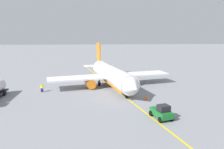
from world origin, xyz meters
TOP-DOWN VIEW (x-y plane):
  - ground_plane at (0.00, 0.00)m, footprint 400.00×400.00m
  - airplane at (-0.44, -0.11)m, footprint 28.96×29.63m
  - pushback_tug at (19.19, 5.97)m, footprint 4.00×3.12m
  - refueling_worker at (3.21, -15.49)m, footprint 0.47×0.59m
  - safety_cone_nose at (10.20, 5.64)m, footprint 0.59×0.59m
  - safety_cone_wingtip at (10.38, 5.87)m, footprint 0.51×0.51m
  - taxi_line_marking at (0.00, 0.00)m, footprint 73.64×18.25m

SIDE VIEW (x-z plane):
  - ground_plane at x=0.00m, z-range 0.00..0.00m
  - taxi_line_marking at x=0.00m, z-range 0.00..0.01m
  - safety_cone_wingtip at x=10.38m, z-range 0.00..0.57m
  - safety_cone_nose at x=10.20m, z-range 0.00..0.66m
  - refueling_worker at x=3.21m, z-range -0.03..1.68m
  - pushback_tug at x=19.19m, z-range -0.09..2.11m
  - airplane at x=-0.44m, z-range -2.19..7.72m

